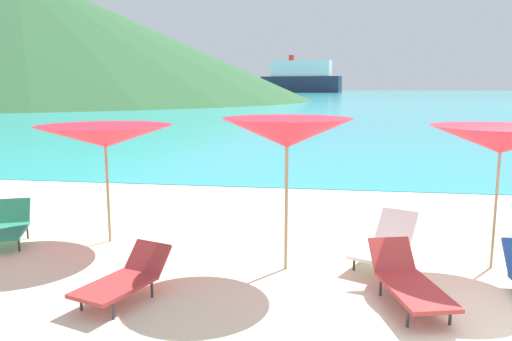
# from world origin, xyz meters

# --- Properties ---
(ground_plane) EXTENTS (50.00, 100.00, 0.30)m
(ground_plane) POSITION_xyz_m (0.00, 10.00, -0.15)
(ground_plane) COLOR beige
(ocean_water) EXTENTS (650.00, 440.00, 0.02)m
(ocean_water) POSITION_xyz_m (0.00, 227.54, 0.01)
(ocean_water) COLOR #2DADBC
(ocean_water) RESTS_ON ground_plane
(headland_hill) EXTENTS (122.82, 122.82, 26.98)m
(headland_hill) POSITION_xyz_m (-67.95, 94.13, 13.49)
(headland_hill) COLOR #2D5B33
(headland_hill) RESTS_ON ground_plane
(umbrella_2) EXTENTS (2.52, 2.52, 2.06)m
(umbrella_2) POSITION_xyz_m (-6.10, 2.41, 1.86)
(umbrella_2) COLOR #9E7F59
(umbrella_2) RESTS_ON ground_plane
(umbrella_3) EXTENTS (1.93, 1.93, 2.26)m
(umbrella_3) POSITION_xyz_m (-2.89, 1.53, 2.05)
(umbrella_3) COLOR #9E7F59
(umbrella_3) RESTS_ON ground_plane
(umbrella_4) EXTENTS (2.19, 2.19, 2.14)m
(umbrella_4) POSITION_xyz_m (0.17, 2.04, 1.94)
(umbrella_4) COLOR #9E7F59
(umbrella_4) RESTS_ON ground_plane
(lounge_chair_4) EXTENTS (0.99, 1.45, 0.61)m
(lounge_chair_4) POSITION_xyz_m (-4.82, 0.11, 0.29)
(lounge_chair_4) COLOR #A53333
(lounge_chair_4) RESTS_ON ground_plane
(lounge_chair_8) EXTENTS (1.19, 1.58, 0.72)m
(lounge_chair_8) POSITION_xyz_m (-1.39, 2.01, 0.33)
(lounge_chair_8) COLOR white
(lounge_chair_8) RESTS_ON ground_plane
(lounge_chair_10) EXTENTS (0.97, 1.68, 0.65)m
(lounge_chair_10) POSITION_xyz_m (-1.26, 0.54, 0.31)
(lounge_chair_10) COLOR #A53333
(lounge_chair_10) RESTS_ON ground_plane
(lounge_chair_11) EXTENTS (0.98, 1.38, 0.69)m
(lounge_chair_11) POSITION_xyz_m (-7.76, 2.02, 0.32)
(lounge_chair_11) COLOR #268C66
(lounge_chair_11) RESTS_ON ground_plane
(cruise_ship) EXTENTS (43.00, 17.23, 19.45)m
(cruise_ship) POSITION_xyz_m (-20.14, 263.03, 7.33)
(cruise_ship) COLOR #262D47
(cruise_ship) RESTS_ON ocean_water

